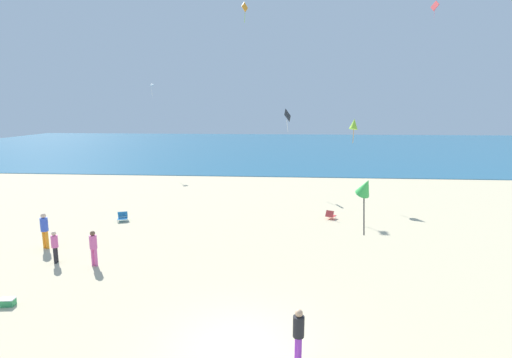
# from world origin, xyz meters

# --- Properties ---
(ground_plane) EXTENTS (120.00, 120.00, 0.00)m
(ground_plane) POSITION_xyz_m (0.00, 10.00, 0.00)
(ground_plane) COLOR beige
(ocean_water) EXTENTS (120.00, 60.00, 0.05)m
(ocean_water) POSITION_xyz_m (0.00, 57.53, 0.03)
(ocean_water) COLOR #236084
(ocean_water) RESTS_ON ground_plane
(beach_chair_mid_beach) EXTENTS (0.75, 0.83, 0.55)m
(beach_chair_mid_beach) POSITION_xyz_m (-8.35, 11.95, 0.26)
(beach_chair_mid_beach) COLOR #2370B2
(beach_chair_mid_beach) RESTS_ON ground_plane
(beach_chair_far_right) EXTENTS (0.72, 0.78, 0.55)m
(beach_chair_far_right) POSITION_xyz_m (4.04, 13.27, 0.26)
(beach_chair_far_right) COLOR #D13D3D
(beach_chair_far_right) RESTS_ON ground_plane
(cooler_box) EXTENTS (0.51, 0.35, 0.27)m
(cooler_box) POSITION_xyz_m (-8.12, 1.74, 0.13)
(cooler_box) COLOR #339956
(cooler_box) RESTS_ON ground_plane
(person_0) EXTENTS (0.39, 0.39, 1.55)m
(person_0) POSITION_xyz_m (-6.80, 5.31, 0.89)
(person_0) COLOR #D8599E
(person_0) RESTS_ON ground_plane
(person_1) EXTENTS (0.38, 0.38, 1.53)m
(person_1) POSITION_xyz_m (1.69, -0.57, 0.88)
(person_1) COLOR purple
(person_1) RESTS_ON ground_plane
(person_2) EXTENTS (0.32, 0.32, 1.42)m
(person_2) POSITION_xyz_m (-8.63, 5.50, 0.82)
(person_2) COLOR black
(person_2) RESTS_ON ground_plane
(person_4) EXTENTS (0.44, 0.44, 1.74)m
(person_4) POSITION_xyz_m (-10.13, 7.18, 1.00)
(person_4) COLOR orange
(person_4) RESTS_ON ground_plane
(kite_lime) EXTENTS (0.92, 0.95, 1.75)m
(kite_lime) POSITION_xyz_m (6.04, 18.35, 5.50)
(kite_lime) COLOR #99DB33
(kite_orange) EXTENTS (0.47, 0.72, 1.64)m
(kite_orange) POSITION_xyz_m (-2.27, 24.38, 14.76)
(kite_orange) COLOR orange
(kite_red) EXTENTS (0.46, 0.84, 1.43)m
(kite_red) POSITION_xyz_m (13.80, 26.74, 15.16)
(kite_red) COLOR red
(kite_white) EXTENTS (0.42, 0.52, 1.45)m
(kite_white) POSITION_xyz_m (-12.71, 30.92, 8.97)
(kite_white) COLOR white
(kite_green) EXTENTS (0.56, 0.62, 1.48)m
(kite_green) POSITION_xyz_m (3.23, -0.54, 4.77)
(kite_green) COLOR green
(kite_black) EXTENTS (0.52, 0.99, 1.81)m
(kite_black) POSITION_xyz_m (1.38, 22.02, 6.00)
(kite_black) COLOR black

